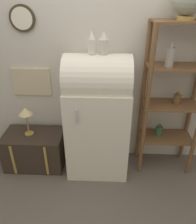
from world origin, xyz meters
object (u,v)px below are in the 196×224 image
(suitcase_trunk, at_px, (35,149))
(vase_center, at_px, (104,44))
(desk_lamp, at_px, (26,113))
(refrigerator, at_px, (98,116))
(vase_left, at_px, (92,43))

(suitcase_trunk, relative_size, vase_center, 3.40)
(suitcase_trunk, bearing_deg, desk_lamp, 169.96)
(refrigerator, xyz_separation_m, vase_left, (-0.06, -0.00, 0.85))
(suitcase_trunk, bearing_deg, refrigerator, -1.12)
(suitcase_trunk, xyz_separation_m, desk_lamp, (-0.04, 0.01, 0.55))
(vase_left, relative_size, vase_center, 1.03)
(vase_left, relative_size, desk_lamp, 0.61)
(vase_center, bearing_deg, desk_lamp, 178.98)
(vase_left, height_order, vase_center, vase_left)
(refrigerator, xyz_separation_m, vase_center, (0.06, 0.01, 0.85))
(suitcase_trunk, height_order, desk_lamp, desk_lamp)
(suitcase_trunk, distance_m, desk_lamp, 0.55)
(vase_left, bearing_deg, desk_lamp, 178.10)
(suitcase_trunk, bearing_deg, vase_center, -0.57)
(vase_left, height_order, desk_lamp, vase_left)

